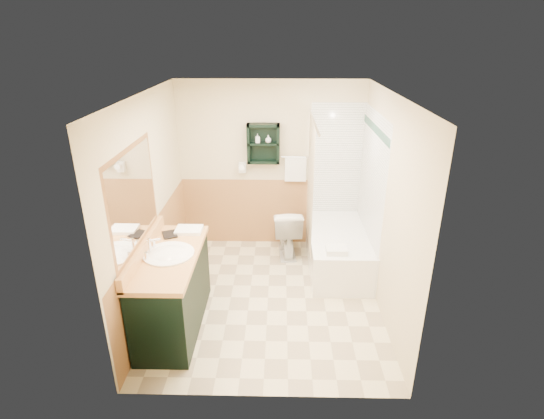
{
  "coord_description": "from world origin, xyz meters",
  "views": [
    {
      "loc": [
        0.14,
        -4.31,
        2.98
      ],
      "look_at": [
        0.04,
        0.2,
        1.08
      ],
      "focal_mm": 28.0,
      "sensor_mm": 36.0,
      "label": 1
    }
  ],
  "objects": [
    {
      "name": "floor",
      "position": [
        0.0,
        0.0,
        0.0
      ],
      "size": [
        3.0,
        3.0,
        0.0
      ],
      "primitive_type": "plane",
      "color": "beige",
      "rests_on": "ground"
    },
    {
      "name": "back_wall",
      "position": [
        0.0,
        1.52,
        1.2
      ],
      "size": [
        2.6,
        0.04,
        2.4
      ],
      "primitive_type": "cube",
      "color": "#FFF1C7",
      "rests_on": "ground"
    },
    {
      "name": "left_wall",
      "position": [
        -1.32,
        0.0,
        1.2
      ],
      "size": [
        0.04,
        3.0,
        2.4
      ],
      "primitive_type": "cube",
      "color": "#FFF1C7",
      "rests_on": "ground"
    },
    {
      "name": "right_wall",
      "position": [
        1.32,
        0.0,
        1.2
      ],
      "size": [
        0.04,
        3.0,
        2.4
      ],
      "primitive_type": "cube",
      "color": "#FFF1C7",
      "rests_on": "ground"
    },
    {
      "name": "ceiling",
      "position": [
        0.0,
        0.0,
        2.42
      ],
      "size": [
        2.6,
        3.0,
        0.04
      ],
      "primitive_type": "cube",
      "color": "white",
      "rests_on": "back_wall"
    },
    {
      "name": "wainscot_left",
      "position": [
        -1.29,
        0.0,
        0.5
      ],
      "size": [
        2.98,
        2.98,
        1.0
      ],
      "primitive_type": null,
      "color": "tan",
      "rests_on": "left_wall"
    },
    {
      "name": "wainscot_back",
      "position": [
        0.0,
        1.49,
        0.5
      ],
      "size": [
        2.58,
        2.58,
        1.0
      ],
      "primitive_type": null,
      "color": "tan",
      "rests_on": "back_wall"
    },
    {
      "name": "mirror_frame",
      "position": [
        -1.27,
        -0.55,
        1.5
      ],
      "size": [
        1.3,
        1.3,
        1.0
      ],
      "primitive_type": null,
      "color": "#945F30",
      "rests_on": "left_wall"
    },
    {
      "name": "mirror_glass",
      "position": [
        -1.27,
        -0.55,
        1.5
      ],
      "size": [
        1.2,
        1.2,
        0.9
      ],
      "primitive_type": null,
      "color": "white",
      "rests_on": "left_wall"
    },
    {
      "name": "tile_right",
      "position": [
        1.28,
        0.75,
        1.05
      ],
      "size": [
        1.5,
        1.5,
        2.1
      ],
      "primitive_type": null,
      "color": "white",
      "rests_on": "right_wall"
    },
    {
      "name": "tile_back",
      "position": [
        1.03,
        1.48,
        1.05
      ],
      "size": [
        0.95,
        0.95,
        2.1
      ],
      "primitive_type": null,
      "color": "white",
      "rests_on": "back_wall"
    },
    {
      "name": "tile_accent",
      "position": [
        1.27,
        0.75,
        1.9
      ],
      "size": [
        1.5,
        1.5,
        0.1
      ],
      "primitive_type": null,
      "color": "#12412F",
      "rests_on": "right_wall"
    },
    {
      "name": "wall_shelf",
      "position": [
        -0.1,
        1.41,
        1.55
      ],
      "size": [
        0.45,
        0.15,
        0.55
      ],
      "primitive_type": "cube",
      "color": "black",
      "rests_on": "back_wall"
    },
    {
      "name": "hair_dryer",
      "position": [
        -0.4,
        1.43,
        1.2
      ],
      "size": [
        0.1,
        0.24,
        0.18
      ],
      "primitive_type": null,
      "color": "white",
      "rests_on": "back_wall"
    },
    {
      "name": "towel_bar",
      "position": [
        0.35,
        1.45,
        1.35
      ],
      "size": [
        0.4,
        0.06,
        0.4
      ],
      "primitive_type": null,
      "color": "white",
      "rests_on": "back_wall"
    },
    {
      "name": "curtain_rod",
      "position": [
        0.53,
        0.75,
        2.0
      ],
      "size": [
        0.03,
        1.6,
        0.03
      ],
      "primitive_type": "cylinder",
      "rotation": [
        1.57,
        0.0,
        0.0
      ],
      "color": "silver",
      "rests_on": "back_wall"
    },
    {
      "name": "shower_curtain",
      "position": [
        0.53,
        0.92,
        1.15
      ],
      "size": [
        1.05,
        1.05,
        1.7
      ],
      "primitive_type": null,
      "color": "beige",
      "rests_on": "curtain_rod"
    },
    {
      "name": "vanity",
      "position": [
        -0.99,
        -0.53,
        0.44
      ],
      "size": [
        0.59,
        1.39,
        0.88
      ],
      "primitive_type": "cube",
      "color": "black",
      "rests_on": "ground"
    },
    {
      "name": "bathtub",
      "position": [
        0.93,
        0.76,
        0.26
      ],
      "size": [
        0.78,
        1.5,
        0.52
      ],
      "primitive_type": "cube",
      "color": "white",
      "rests_on": "ground"
    },
    {
      "name": "toilet",
      "position": [
        0.24,
        1.13,
        0.35
      ],
      "size": [
        0.45,
        0.74,
        0.7
      ],
      "primitive_type": "imported",
      "rotation": [
        0.0,
        0.0,
        3.21
      ],
      "color": "white",
      "rests_on": "ground"
    },
    {
      "name": "counter_towel",
      "position": [
        -0.9,
        0.01,
        0.9
      ],
      "size": [
        0.29,
        0.23,
        0.04
      ],
      "primitive_type": "cube",
      "color": "white",
      "rests_on": "vanity"
    },
    {
      "name": "vanity_book",
      "position": [
        -1.16,
        -0.12,
        0.98
      ],
      "size": [
        0.15,
        0.08,
        0.2
      ],
      "primitive_type": "imported",
      "rotation": [
        0.0,
        0.0,
        0.4
      ],
      "color": "black",
      "rests_on": "vanity"
    },
    {
      "name": "tub_towel",
      "position": [
        0.82,
        0.2,
        0.56
      ],
      "size": [
        0.25,
        0.21,
        0.07
      ],
      "primitive_type": "cube",
      "color": "white",
      "rests_on": "bathtub"
    },
    {
      "name": "soap_bottle_a",
      "position": [
        -0.18,
        1.4,
        1.59
      ],
      "size": [
        0.08,
        0.13,
        0.06
      ],
      "primitive_type": "imported",
      "rotation": [
        0.0,
        0.0,
        0.23
      ],
      "color": "white",
      "rests_on": "wall_shelf"
    },
    {
      "name": "soap_bottle_b",
      "position": [
        -0.03,
        1.4,
        1.61
      ],
      "size": [
        0.11,
        0.12,
        0.08
      ],
      "primitive_type": "imported",
      "rotation": [
        0.0,
        0.0,
        0.28
      ],
      "color": "white",
      "rests_on": "wall_shelf"
    }
  ]
}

